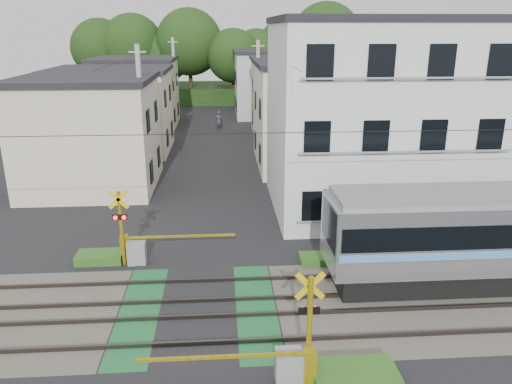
{
  "coord_description": "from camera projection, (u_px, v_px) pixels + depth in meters",
  "views": [
    {
      "loc": [
        0.89,
        -14.37,
        8.76
      ],
      "look_at": [
        2.26,
        5.0,
        2.38
      ],
      "focal_mm": 35.0,
      "sensor_mm": 36.0,
      "label": 1
    }
  ],
  "objects": [
    {
      "name": "track_bed",
      "position": [
        198.0,
        309.0,
        16.28
      ],
      "size": [
        120.0,
        120.0,
        0.14
      ],
      "color": "#47423A",
      "rests_on": "ground"
    },
    {
      "name": "crossing_signal_near",
      "position": [
        293.0,
        358.0,
        12.78
      ],
      "size": [
        4.74,
        0.65,
        3.09
      ],
      "color": "yellow",
      "rests_on": "ground"
    },
    {
      "name": "utility_poles",
      "position": [
        194.0,
        95.0,
        36.75
      ],
      "size": [
        7.9,
        42.0,
        8.0
      ],
      "color": "#A5A5A0",
      "rests_on": "ground"
    },
    {
      "name": "apartment_block",
      "position": [
        377.0,
        117.0,
        24.41
      ],
      "size": [
        10.2,
        8.36,
        9.3
      ],
      "color": "silver",
      "rests_on": "ground"
    },
    {
      "name": "ground",
      "position": [
        198.0,
        310.0,
        16.29
      ],
      "size": [
        120.0,
        120.0,
        0.0
      ],
      "primitive_type": "plane",
      "color": "black"
    },
    {
      "name": "houses_row",
      "position": [
        213.0,
        101.0,
        39.86
      ],
      "size": [
        22.07,
        31.35,
        6.8
      ],
      "color": "beige",
      "rests_on": "ground"
    },
    {
      "name": "catenary",
      "position": [
        387.0,
        199.0,
        15.58
      ],
      "size": [
        60.0,
        5.04,
        7.0
      ],
      "color": "#2D2D33",
      "rests_on": "ground"
    },
    {
      "name": "crossing_signal_far",
      "position": [
        134.0,
        246.0,
        19.36
      ],
      "size": [
        4.74,
        0.65,
        3.09
      ],
      "color": "yellow",
      "rests_on": "ground"
    },
    {
      "name": "weed_patches",
      "position": [
        252.0,
        305.0,
        16.27
      ],
      "size": [
        10.25,
        8.8,
        0.4
      ],
      "color": "#2D5E1E",
      "rests_on": "ground"
    },
    {
      "name": "tree_hill",
      "position": [
        217.0,
        57.0,
        60.35
      ],
      "size": [
        40.0,
        12.57,
        11.85
      ],
      "color": "#1C3612",
      "rests_on": "ground"
    },
    {
      "name": "pedestrian",
      "position": [
        219.0,
        121.0,
        44.55
      ],
      "size": [
        0.72,
        0.53,
        1.81
      ],
      "primitive_type": "imported",
      "rotation": [
        0.0,
        0.0,
        3.29
      ],
      "color": "#35323E",
      "rests_on": "ground"
    }
  ]
}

